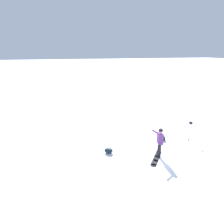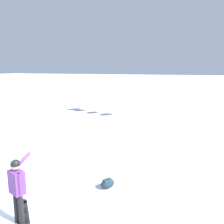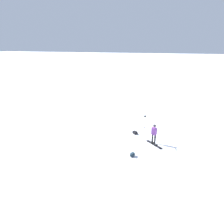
{
  "view_description": "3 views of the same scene",
  "coord_description": "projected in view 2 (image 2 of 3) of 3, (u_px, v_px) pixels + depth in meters",
  "views": [
    {
      "loc": [
        5.83,
        7.87,
        5.55
      ],
      "look_at": [
        2.5,
        -1.55,
        2.41
      ],
      "focal_mm": 30.81,
      "sensor_mm": 36.0,
      "label": 1
    },
    {
      "loc": [
        -3.7,
        -4.34,
        3.84
      ],
      "look_at": [
        2.72,
        -1.6,
        2.55
      ],
      "focal_mm": 37.58,
      "sensor_mm": 36.0,
      "label": 2
    },
    {
      "loc": [
        15.71,
        0.66,
        7.94
      ],
      "look_at": [
        5.38,
        -2.24,
        4.25
      ],
      "focal_mm": 32.56,
      "sensor_mm": 36.0,
      "label": 3
    }
  ],
  "objects": [
    {
      "name": "snowboarder",
      "position": [
        17.0,
        185.0,
        5.73
      ],
      "size": [
        0.74,
        0.46,
        1.72
      ],
      "color": "black",
      "rests_on": "ground_plane"
    },
    {
      "name": "snowboard",
      "position": [
        23.0,
        217.0,
        6.13
      ],
      "size": [
        1.36,
        1.43,
        0.1
      ],
      "color": "black",
      "rests_on": "ground_plane"
    },
    {
      "name": "gear_bag_small",
      "position": [
        108.0,
        183.0,
        7.62
      ],
      "size": [
        0.57,
        0.52,
        0.31
      ],
      "color": "#192833",
      "rests_on": "ground_plane"
    }
  ]
}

